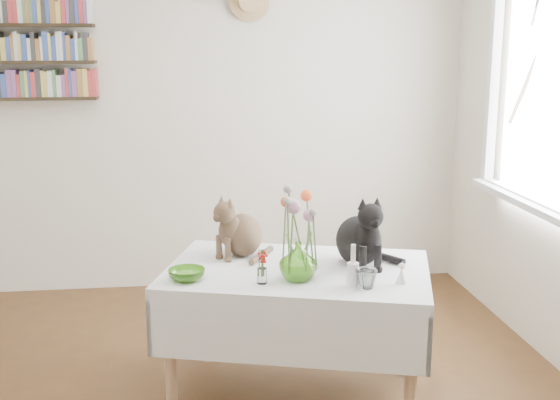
{
  "coord_description": "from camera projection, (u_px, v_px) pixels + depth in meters",
  "views": [
    {
      "loc": [
        0.01,
        -2.79,
        1.76
      ],
      "look_at": [
        0.42,
        0.36,
        1.05
      ],
      "focal_mm": 45.0,
      "sensor_mm": 36.0,
      "label": 1
    }
  ],
  "objects": [
    {
      "name": "room",
      "position": [
        187.0,
        174.0,
        2.81
      ],
      "size": [
        4.08,
        4.58,
        2.58
      ],
      "color": "#573A1A",
      "rests_on": "ground"
    },
    {
      "name": "window",
      "position": [
        551.0,
        112.0,
        3.8
      ],
      "size": [
        0.12,
        1.52,
        1.32
      ],
      "color": "white",
      "rests_on": "room"
    },
    {
      "name": "dining_table",
      "position": [
        297.0,
        300.0,
        3.48
      ],
      "size": [
        1.45,
        1.15,
        0.68
      ],
      "color": "white",
      "rests_on": "room"
    },
    {
      "name": "tabby_cat",
      "position": [
        243.0,
        224.0,
        3.63
      ],
      "size": [
        0.36,
        0.35,
        0.33
      ],
      "primitive_type": null,
      "rotation": [
        0.0,
        0.0,
        -0.93
      ],
      "color": "brown",
      "rests_on": "dining_table"
    },
    {
      "name": "black_cat",
      "position": [
        359.0,
        228.0,
        3.48
      ],
      "size": [
        0.29,
        0.35,
        0.37
      ],
      "primitive_type": null,
      "rotation": [
        0.0,
        0.0,
        0.16
      ],
      "color": "black",
      "rests_on": "dining_table"
    },
    {
      "name": "flower_vase",
      "position": [
        298.0,
        261.0,
        3.25
      ],
      "size": [
        0.2,
        0.2,
        0.18
      ],
      "primitive_type": "imported",
      "rotation": [
        0.0,
        0.0,
        0.11
      ],
      "color": "#89D14C",
      "rests_on": "dining_table"
    },
    {
      "name": "green_bowl",
      "position": [
        187.0,
        275.0,
        3.26
      ],
      "size": [
        0.24,
        0.24,
        0.05
      ],
      "primitive_type": "imported",
      "rotation": [
        0.0,
        0.0,
        -0.58
      ],
      "color": "#89D14C",
      "rests_on": "dining_table"
    },
    {
      "name": "drinking_glass",
      "position": [
        367.0,
        278.0,
        3.15
      ],
      "size": [
        0.11,
        0.11,
        0.09
      ],
      "primitive_type": "imported",
      "rotation": [
        0.0,
        0.0,
        -0.08
      ],
      "color": "white",
      "rests_on": "dining_table"
    },
    {
      "name": "candlestick",
      "position": [
        353.0,
        272.0,
        3.18
      ],
      "size": [
        0.05,
        0.05,
        0.2
      ],
      "color": "white",
      "rests_on": "dining_table"
    },
    {
      "name": "berry_jar",
      "position": [
        262.0,
        267.0,
        3.21
      ],
      "size": [
        0.05,
        0.05,
        0.18
      ],
      "color": "white",
      "rests_on": "dining_table"
    },
    {
      "name": "porcelain_figurine",
      "position": [
        401.0,
        275.0,
        3.21
      ],
      "size": [
        0.05,
        0.05,
        0.1
      ],
      "color": "white",
      "rests_on": "dining_table"
    },
    {
      "name": "flower_bouquet",
      "position": [
        298.0,
        209.0,
        3.2
      ],
      "size": [
        0.17,
        0.13,
        0.39
      ],
      "color": "#4C7233",
      "rests_on": "flower_vase"
    },
    {
      "name": "bookshelf_unit",
      "position": [
        17.0,
        31.0,
        4.63
      ],
      "size": [
        1.0,
        0.16,
        0.91
      ],
      "color": "black",
      "rests_on": "room"
    }
  ]
}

